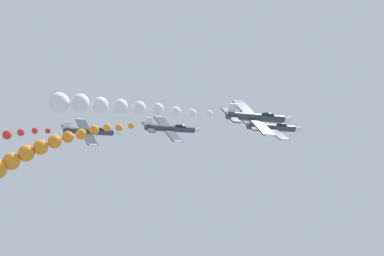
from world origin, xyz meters
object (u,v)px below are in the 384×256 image
(airplane_left_inner, at_px, (171,128))
(airplane_right_inner, at_px, (257,117))
(airplane_lead, at_px, (272,127))
(airplane_left_outer, at_px, (90,131))

(airplane_left_inner, relative_size, airplane_right_inner, 1.00)
(airplane_left_inner, bearing_deg, airplane_lead, 47.29)
(airplane_left_inner, height_order, airplane_left_outer, airplane_left_outer)
(airplane_left_inner, distance_m, airplane_right_inner, 23.22)
(airplane_lead, bearing_deg, airplane_left_inner, -132.71)
(airplane_lead, height_order, airplane_left_outer, airplane_left_outer)
(airplane_right_inner, relative_size, airplane_left_outer, 1.00)
(airplane_lead, distance_m, airplane_left_inner, 17.11)
(airplane_left_outer, bearing_deg, airplane_right_inner, 19.62)
(airplane_lead, relative_size, airplane_left_inner, 1.00)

